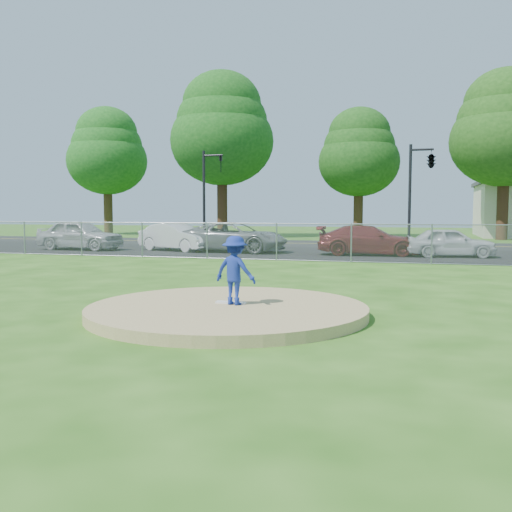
{
  "coord_description": "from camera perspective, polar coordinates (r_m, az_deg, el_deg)",
  "views": [
    {
      "loc": [
        3.54,
        -10.34,
        2.03
      ],
      "look_at": [
        0.0,
        2.0,
        1.0
      ],
      "focal_mm": 40.0,
      "sensor_mm": 36.0,
      "label": 1
    }
  ],
  "objects": [
    {
      "name": "tree_left",
      "position": [
        44.25,
        -3.43,
        12.65
      ],
      "size": [
        7.84,
        7.84,
        12.53
      ],
      "color": "#331D12",
      "rests_on": "ground"
    },
    {
      "name": "street",
      "position": [
        34.58,
        10.1,
        1.16
      ],
      "size": [
        60.0,
        7.0,
        0.01
      ],
      "primitive_type": "cube",
      "color": "black",
      "rests_on": "ground"
    },
    {
      "name": "traffic_cone",
      "position": [
        28.25,
        -6.16,
        1.07
      ],
      "size": [
        0.31,
        0.31,
        0.6
      ],
      "primitive_type": "cone",
      "color": "#DE3D0B",
      "rests_on": "parking_lot"
    },
    {
      "name": "chain_link_fence",
      "position": [
        22.65,
        6.99,
        1.32
      ],
      "size": [
        40.0,
        0.06,
        1.5
      ],
      "primitive_type": "cube",
      "color": "gray",
      "rests_on": "ground"
    },
    {
      "name": "traffic_signal_left",
      "position": [
        34.62,
        -4.86,
        6.78
      ],
      "size": [
        1.28,
        0.2,
        5.6
      ],
      "color": "black",
      "rests_on": "ground"
    },
    {
      "name": "tree_center",
      "position": [
        44.79,
        10.27,
        10.21
      ],
      "size": [
        6.16,
        6.16,
        9.84
      ],
      "color": "#352213",
      "rests_on": "ground"
    },
    {
      "name": "parking_lot",
      "position": [
        27.14,
        8.46,
        0.26
      ],
      "size": [
        50.0,
        8.0,
        0.01
      ],
      "primitive_type": "cube",
      "color": "black",
      "rests_on": "ground"
    },
    {
      "name": "parked_car_gray",
      "position": [
        27.72,
        -2.16,
        1.91
      ],
      "size": [
        5.42,
        2.88,
        1.45
      ],
      "primitive_type": "imported",
      "rotation": [
        0.0,
        0.0,
        1.48
      ],
      "color": "slate",
      "rests_on": "parking_lot"
    },
    {
      "name": "ground",
      "position": [
        20.74,
        6.1,
        -1.05
      ],
      "size": [
        120.0,
        120.0,
        0.0
      ],
      "primitive_type": "plane",
      "color": "#245412",
      "rests_on": "ground"
    },
    {
      "name": "tree_far_left",
      "position": [
        50.55,
        -14.68,
        10.15
      ],
      "size": [
        6.72,
        6.72,
        10.74
      ],
      "color": "#392714",
      "rests_on": "ground"
    },
    {
      "name": "pitching_rubber",
      "position": [
        11.26,
        -2.53,
        -4.67
      ],
      "size": [
        0.6,
        0.15,
        0.04
      ],
      "primitive_type": "cube",
      "color": "white",
      "rests_on": "pitchers_mound"
    },
    {
      "name": "parked_car_silver",
      "position": [
        30.65,
        -17.17,
        2.04
      ],
      "size": [
        4.56,
        2.0,
        1.53
      ],
      "primitive_type": "imported",
      "rotation": [
        0.0,
        0.0,
        1.53
      ],
      "color": "#B9B9BE",
      "rests_on": "parking_lot"
    },
    {
      "name": "tree_right",
      "position": [
        43.05,
        23.66,
        11.71
      ],
      "size": [
        7.28,
        7.28,
        11.63
      ],
      "color": "#331D12",
      "rests_on": "ground"
    },
    {
      "name": "parked_car_pearl",
      "position": [
        26.14,
        18.84,
        1.32
      ],
      "size": [
        3.95,
        2.04,
        1.28
      ],
      "primitive_type": "imported",
      "rotation": [
        0.0,
        0.0,
        1.72
      ],
      "color": "silver",
      "rests_on": "parking_lot"
    },
    {
      "name": "pitcher",
      "position": [
        11.06,
        -2.11,
        -1.44
      ],
      "size": [
        0.96,
        0.69,
        1.34
      ],
      "primitive_type": "imported",
      "rotation": [
        0.0,
        0.0,
        2.91
      ],
      "color": "navy",
      "rests_on": "pitchers_mound"
    },
    {
      "name": "parked_car_darkred",
      "position": [
        26.19,
        11.22,
        1.55
      ],
      "size": [
        4.76,
        2.21,
        1.34
      ],
      "primitive_type": "imported",
      "rotation": [
        0.0,
        0.0,
        1.64
      ],
      "color": "maroon",
      "rests_on": "parking_lot"
    },
    {
      "name": "pitchers_mound",
      "position": [
        11.09,
        -2.86,
        -5.44
      ],
      "size": [
        5.4,
        5.4,
        0.2
      ],
      "primitive_type": "cylinder",
      "color": "tan",
      "rests_on": "ground"
    },
    {
      "name": "traffic_signal_center",
      "position": [
        32.44,
        16.92,
        8.96
      ],
      "size": [
        1.42,
        2.48,
        5.6
      ],
      "color": "black",
      "rests_on": "ground"
    },
    {
      "name": "parked_car_white",
      "position": [
        28.82,
        -7.91,
        1.89
      ],
      "size": [
        4.41,
        2.76,
        1.37
      ],
      "primitive_type": "imported",
      "rotation": [
        0.0,
        0.0,
        1.23
      ],
      "color": "white",
      "rests_on": "parking_lot"
    }
  ]
}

